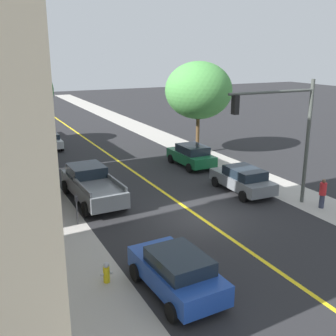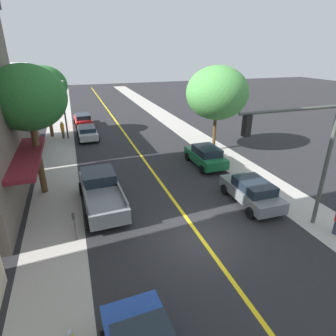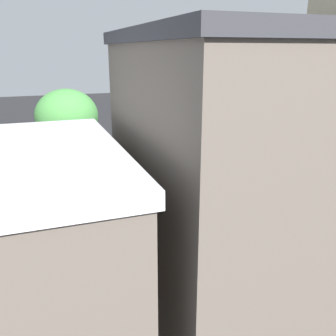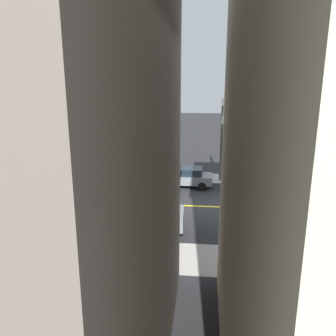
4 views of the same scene
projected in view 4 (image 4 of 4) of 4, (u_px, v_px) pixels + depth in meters
name	position (u px, v px, depth m)	size (l,w,h in m)	color
ground_plane	(214.00, 207.00, 21.83)	(140.00, 140.00, 0.00)	#262628
sidewalk_left	(218.00, 260.00, 15.28)	(2.90, 126.00, 0.01)	#ADA8A0
sidewalk_right	(212.00, 178.00, 28.37)	(2.90, 126.00, 0.01)	#ADA8A0
road_centerline_stripe	(214.00, 207.00, 21.83)	(0.20, 126.00, 0.00)	yellow
street_tree_right_corner	(75.00, 117.00, 28.25)	(5.31, 5.31, 7.36)	brown
street_tree_left_far	(35.00, 130.00, 13.95)	(4.39, 4.39, 7.85)	brown
fire_hydrant	(297.00, 249.00, 15.45)	(0.44, 0.24, 0.80)	yellow
parking_meter	(178.00, 229.00, 16.25)	(0.12, 0.18, 1.45)	#4C4C51
traffic_light_mast	(223.00, 130.00, 25.12)	(5.30, 0.32, 6.72)	#474C47
green_sedan_right_curb	(106.00, 174.00, 26.67)	(2.08, 4.29, 1.59)	#196638
grey_sedan_right_curb	(184.00, 177.00, 25.95)	(2.15, 4.48, 1.51)	slate
blue_sedan_left_curb	(322.00, 225.00, 17.08)	(2.23, 4.19, 1.54)	#1E429E
grey_pickup_truck	(127.00, 215.00, 18.10)	(2.46, 5.90, 1.83)	slate
pedestrian_green_shirt	(256.00, 168.00, 27.95)	(0.38, 0.38, 1.83)	brown
pedestrian_red_shirt	(234.00, 170.00, 27.70)	(0.36, 0.36, 1.61)	#33384C
small_dog	(265.00, 175.00, 27.86)	(0.29, 0.75, 0.56)	silver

